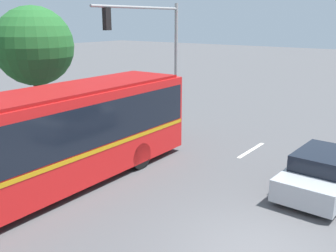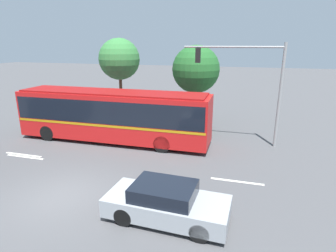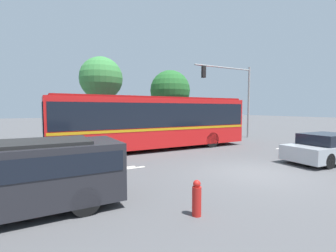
% 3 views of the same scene
% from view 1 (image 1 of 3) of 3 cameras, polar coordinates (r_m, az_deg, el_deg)
% --- Properties ---
extents(city_bus, '(12.45, 2.67, 3.25)m').
position_cam_1_polar(city_bus, '(12.56, -18.87, -1.86)').
color(city_bus, red).
rests_on(city_bus, ground).
extents(sedan_foreground, '(4.47, 2.01, 1.36)m').
position_cam_1_polar(sedan_foreground, '(13.57, 22.03, -6.28)').
color(sedan_foreground, '#9EA3A8').
rests_on(sedan_foreground, ground).
extents(traffic_light_pole, '(5.88, 0.24, 6.19)m').
position_cam_1_polar(traffic_light_pole, '(19.24, -1.56, 11.78)').
color(traffic_light_pole, gray).
rests_on(traffic_light_pole, ground).
extents(flowering_hedge, '(9.79, 1.24, 1.43)m').
position_cam_1_polar(flowering_hedge, '(15.85, -22.71, -3.08)').
color(flowering_hedge, '#286028').
rests_on(flowering_hedge, ground).
extents(street_tree_centre, '(3.62, 3.62, 6.03)m').
position_cam_1_polar(street_tree_centre, '(19.21, -19.07, 10.98)').
color(street_tree_centre, brown).
rests_on(street_tree_centre, ground).
extents(lane_stripe_mid, '(2.40, 0.16, 0.01)m').
position_cam_1_polar(lane_stripe_mid, '(16.96, 12.11, -3.50)').
color(lane_stripe_mid, silver).
rests_on(lane_stripe_mid, ground).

